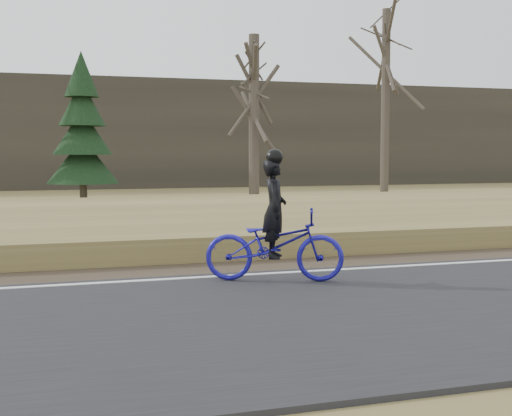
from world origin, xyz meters
name	(u,v)px	position (x,y,z in m)	size (l,w,h in m)	color
ground	(505,266)	(0.00, 0.00, 0.00)	(120.00, 120.00, 0.00)	olive
edge_line	(498,261)	(0.00, 0.20, 0.07)	(120.00, 0.12, 0.01)	silver
shoulder	(465,255)	(0.00, 1.20, 0.02)	(120.00, 1.60, 0.04)	#473A2B
embankment	(390,229)	(0.00, 4.20, 0.22)	(120.00, 5.00, 0.44)	olive
ballast	(324,215)	(0.00, 8.00, 0.23)	(120.00, 3.00, 0.45)	slate
railroad	(324,204)	(0.00, 8.00, 0.53)	(120.00, 2.40, 0.29)	black
treeline_backdrop	(172,134)	(0.00, 30.00, 3.00)	(120.00, 4.00, 6.00)	#383328
cyclist	(274,239)	(-4.46, -0.41, 0.70)	(2.21, 1.45, 2.00)	#1A1593
bare_tree_near_left	(254,123)	(-0.53, 12.88, 2.99)	(0.36, 0.36, 5.99)	#4F463A
bare_tree_center	(385,105)	(6.49, 16.61, 3.98)	(0.36, 0.36, 7.96)	#4F463A
conifer	(82,133)	(-6.02, 16.25, 2.68)	(2.60, 2.60, 5.65)	#4F463A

